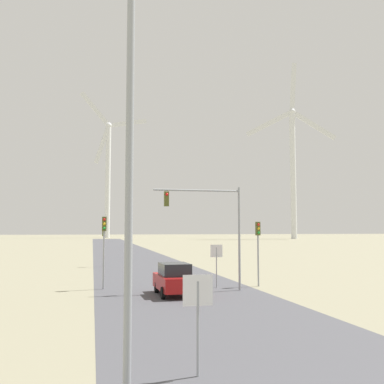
# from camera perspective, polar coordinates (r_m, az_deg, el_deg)

# --- Properties ---
(road_surface) EXTENTS (10.00, 240.00, 0.01)m
(road_surface) POSITION_cam_1_polar(r_m,az_deg,el_deg) (53.75, -7.04, -8.70)
(road_surface) COLOR #47474C
(road_surface) RESTS_ON ground
(streetlamp) EXTENTS (3.59, 0.32, 11.66)m
(streetlamp) POSITION_cam_1_polar(r_m,az_deg,el_deg) (10.70, -7.84, 13.84)
(streetlamp) COLOR #93999E
(streetlamp) RESTS_ON ground
(stop_sign_near) EXTENTS (0.81, 0.07, 2.59)m
(stop_sign_near) POSITION_cam_1_polar(r_m,az_deg,el_deg) (12.03, 0.74, -14.14)
(stop_sign_near) COLOR #93999E
(stop_sign_near) RESTS_ON ground
(stop_sign_far) EXTENTS (0.81, 0.07, 2.76)m
(stop_sign_far) POSITION_cam_1_polar(r_m,az_deg,el_deg) (29.47, 3.13, -8.30)
(stop_sign_far) COLOR #93999E
(stop_sign_far) RESTS_ON ground
(traffic_light_post_near_left) EXTENTS (0.28, 0.34, 4.56)m
(traffic_light_post_near_left) POSITION_cam_1_polar(r_m,az_deg,el_deg) (29.17, -11.11, -5.53)
(traffic_light_post_near_left) COLOR #93999E
(traffic_light_post_near_left) RESTS_ON ground
(traffic_light_post_near_right) EXTENTS (0.28, 0.34, 4.25)m
(traffic_light_post_near_right) POSITION_cam_1_polar(r_m,az_deg,el_deg) (30.31, 8.39, -5.93)
(traffic_light_post_near_right) COLOR #93999E
(traffic_light_post_near_right) RESTS_ON ground
(traffic_light_post_mid_left) EXTENTS (0.28, 0.33, 3.95)m
(traffic_light_post_mid_left) POSITION_cam_1_polar(r_m,az_deg,el_deg) (46.25, -11.16, -5.72)
(traffic_light_post_mid_left) COLOR #93999E
(traffic_light_post_mid_left) RESTS_ON ground
(traffic_light_mast_overhead) EXTENTS (5.50, 0.35, 6.39)m
(traffic_light_mast_overhead) POSITION_cam_1_polar(r_m,az_deg,el_deg) (27.72, 2.31, -2.98)
(traffic_light_mast_overhead) COLOR #93999E
(traffic_light_mast_overhead) RESTS_ON ground
(car_approaching) EXTENTS (1.92, 4.15, 1.83)m
(car_approaching) POSITION_cam_1_polar(r_m,az_deg,el_deg) (26.18, -2.28, -11.00)
(car_approaching) COLOR maroon
(car_approaching) RESTS_ON ground
(wind_turbine_left) EXTENTS (29.52, 6.89, 62.61)m
(wind_turbine_left) POSITION_cam_1_polar(r_m,az_deg,el_deg) (198.36, -10.62, 2.87)
(wind_turbine_left) COLOR silver
(wind_turbine_left) RESTS_ON ground
(wind_turbine_center) EXTENTS (33.04, 11.14, 68.84)m
(wind_turbine_center) POSITION_cam_1_polar(r_m,az_deg,el_deg) (178.00, 12.68, 3.94)
(wind_turbine_center) COLOR silver
(wind_turbine_center) RESTS_ON ground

